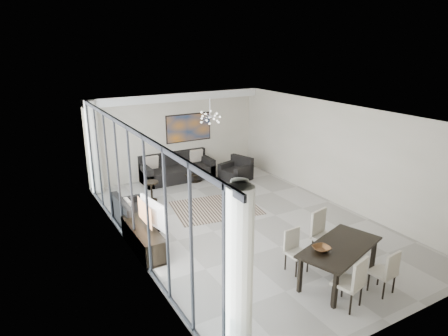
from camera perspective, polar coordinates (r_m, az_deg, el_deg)
room_shell at (r=10.21m, az=5.43°, el=0.11°), size 6.00×9.00×2.90m
window_wall at (r=8.81m, az=-12.56°, el=-3.04°), size 0.37×8.95×2.90m
soffit at (r=13.39m, az=-6.85°, el=10.08°), size 5.98×0.40×0.26m
painting at (r=13.94m, az=-5.06°, el=5.75°), size 1.68×0.04×0.98m
chandelier at (r=11.98m, az=-2.01°, el=7.26°), size 0.66×0.66×0.71m
rug at (r=11.37m, az=-1.21°, el=-5.70°), size 2.58×2.13×0.01m
coffee_table at (r=13.56m, az=-4.42°, el=-1.01°), size 0.90×0.90×0.32m
bowl_coffee at (r=13.54m, az=-4.51°, el=-0.27°), size 0.31×0.31×0.08m
sofa_main at (r=13.68m, az=-6.73°, el=-0.40°), size 2.42×0.99×0.88m
loveseat at (r=10.57m, az=-12.78°, el=-6.64°), size 0.81×1.44×0.72m
armchair at (r=13.59m, az=1.77°, el=-0.57°), size 1.09×1.12×0.76m
side_table at (r=11.92m, az=-10.34°, el=-2.80°), size 0.43×0.43×0.60m
tv_console at (r=9.29m, az=-11.45°, el=-9.90°), size 0.49×1.74×0.54m
television at (r=9.03m, az=-10.58°, el=-6.57°), size 0.33×1.10×0.63m
dining_table at (r=8.16m, az=16.20°, el=-11.20°), size 2.03×1.44×0.76m
dining_chair_sw at (r=7.53m, az=18.00°, el=-14.96°), size 0.56×0.56×0.99m
dining_chair_se at (r=8.13m, az=22.28°, el=-13.35°), size 0.45×0.45×0.89m
dining_chair_nw at (r=8.43m, az=10.03°, el=-11.09°), size 0.43×0.43×0.88m
dining_chair_ne at (r=8.94m, az=13.84°, el=-8.73°), size 0.60×0.60×1.08m
bowl_dining at (r=7.85m, az=13.75°, el=-11.14°), size 0.34×0.34×0.08m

